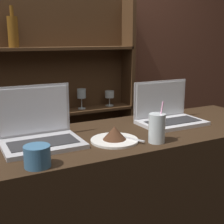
# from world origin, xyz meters

# --- Properties ---
(back_wall) EXTENTS (7.00, 0.06, 2.70)m
(back_wall) POSITION_xyz_m (0.00, 1.29, 1.35)
(back_wall) COLOR brown
(back_wall) RESTS_ON ground_plane
(back_shelf) EXTENTS (1.52, 0.18, 1.82)m
(back_shelf) POSITION_xyz_m (-0.10, 1.21, 0.95)
(back_shelf) COLOR #472D19
(back_shelf) RESTS_ON ground_plane
(laptop_near) EXTENTS (0.32, 0.24, 0.24)m
(laptop_near) POSITION_xyz_m (-0.28, 0.30, 1.14)
(laptop_near) COLOR #ADADB2
(laptop_near) RESTS_ON bar_counter
(laptop_far) EXTENTS (0.33, 0.21, 0.21)m
(laptop_far) POSITION_xyz_m (0.40, 0.32, 1.14)
(laptop_far) COLOR silver
(laptop_far) RESTS_ON bar_counter
(cake_plate) EXTENTS (0.21, 0.21, 0.07)m
(cake_plate) POSITION_xyz_m (0.01, 0.18, 1.11)
(cake_plate) COLOR silver
(cake_plate) RESTS_ON bar_counter
(water_glass) EXTENTS (0.07, 0.07, 0.18)m
(water_glass) POSITION_xyz_m (0.16, 0.09, 1.15)
(water_glass) COLOR silver
(water_glass) RESTS_ON bar_counter
(coffee_cup) EXTENTS (0.09, 0.09, 0.08)m
(coffee_cup) POSITION_xyz_m (-0.35, 0.06, 1.13)
(coffee_cup) COLOR #38668C
(coffee_cup) RESTS_ON bar_counter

